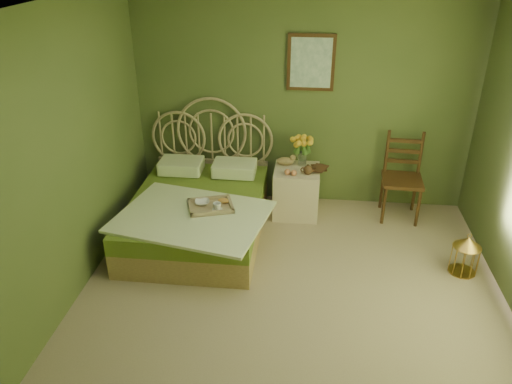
# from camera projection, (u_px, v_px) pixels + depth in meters

# --- Properties ---
(floor) EXTENTS (4.50, 4.50, 0.00)m
(floor) POSITION_uv_depth(u_px,v_px,m) (290.00, 314.00, 4.49)
(floor) COLOR tan
(floor) RESTS_ON ground
(ceiling) EXTENTS (4.50, 4.50, 0.00)m
(ceiling) POSITION_uv_depth(u_px,v_px,m) (302.00, 9.00, 3.29)
(ceiling) COLOR silver
(ceiling) RESTS_ON wall_back
(wall_back) EXTENTS (4.00, 0.00, 4.00)m
(wall_back) POSITION_uv_depth(u_px,v_px,m) (303.00, 100.00, 5.88)
(wall_back) COLOR #5A6836
(wall_back) RESTS_ON floor
(wall_left) EXTENTS (0.00, 4.50, 4.50)m
(wall_left) POSITION_uv_depth(u_px,v_px,m) (51.00, 173.00, 4.09)
(wall_left) COLOR #5A6836
(wall_left) RESTS_ON floor
(wall_art) EXTENTS (0.54, 0.04, 0.64)m
(wall_art) POSITION_uv_depth(u_px,v_px,m) (311.00, 63.00, 5.64)
(wall_art) COLOR #37220F
(wall_art) RESTS_ON wall_back
(bed) EXTENTS (1.67, 2.11, 1.30)m
(bed) POSITION_uv_depth(u_px,v_px,m) (199.00, 210.00, 5.60)
(bed) COLOR tan
(bed) RESTS_ON floor
(nightstand) EXTENTS (0.53, 0.53, 1.01)m
(nightstand) POSITION_uv_depth(u_px,v_px,m) (297.00, 186.00, 5.98)
(nightstand) COLOR beige
(nightstand) RESTS_ON floor
(chair) EXTENTS (0.48, 0.48, 1.02)m
(chair) POSITION_uv_depth(u_px,v_px,m) (402.00, 171.00, 5.86)
(chair) COLOR #37220F
(chair) RESTS_ON floor
(birdcage) EXTENTS (0.27, 0.27, 0.41)m
(birdcage) POSITION_uv_depth(u_px,v_px,m) (465.00, 255.00, 4.96)
(birdcage) COLOR #B9893B
(birdcage) RESTS_ON floor
(book_lower) EXTENTS (0.20, 0.24, 0.02)m
(book_lower) POSITION_uv_depth(u_px,v_px,m) (312.00, 169.00, 5.86)
(book_lower) COLOR #381E0F
(book_lower) RESTS_ON nightstand
(book_upper) EXTENTS (0.24, 0.27, 0.02)m
(book_upper) POSITION_uv_depth(u_px,v_px,m) (313.00, 167.00, 5.85)
(book_upper) COLOR #472819
(book_upper) RESTS_ON nightstand
(cereal_bowl) EXTENTS (0.18, 0.18, 0.04)m
(cereal_bowl) POSITION_uv_depth(u_px,v_px,m) (202.00, 202.00, 5.26)
(cereal_bowl) COLOR white
(cereal_bowl) RESTS_ON bed
(coffee_cup) EXTENTS (0.11, 0.11, 0.08)m
(coffee_cup) POSITION_uv_depth(u_px,v_px,m) (217.00, 207.00, 5.13)
(coffee_cup) COLOR white
(coffee_cup) RESTS_ON bed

